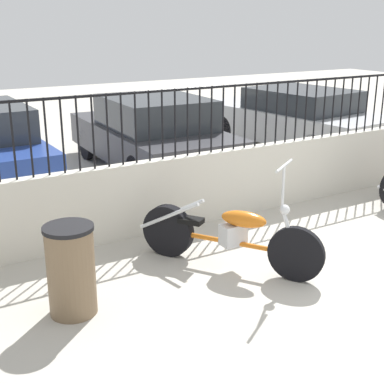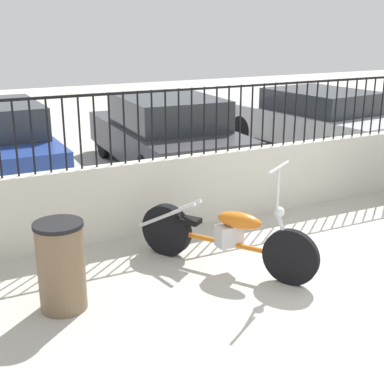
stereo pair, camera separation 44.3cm
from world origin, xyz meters
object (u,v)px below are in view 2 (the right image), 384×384
(trash_bin, at_px, (61,266))
(car_silver, at_px, (314,120))
(car_dark_grey, at_px, (166,133))
(motorcycle_orange, at_px, (217,234))

(trash_bin, bearing_deg, car_silver, 33.44)
(car_dark_grey, relative_size, car_silver, 0.94)
(motorcycle_orange, distance_m, trash_bin, 1.79)
(car_dark_grey, height_order, car_silver, car_dark_grey)
(motorcycle_orange, bearing_deg, car_silver, 97.60)
(car_silver, bearing_deg, trash_bin, 116.81)
(motorcycle_orange, relative_size, car_dark_grey, 0.45)
(motorcycle_orange, height_order, car_silver, car_silver)
(motorcycle_orange, xyz_separation_m, trash_bin, (-1.79, -0.15, 0.06))
(motorcycle_orange, xyz_separation_m, car_dark_grey, (1.21, 4.13, 0.30))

